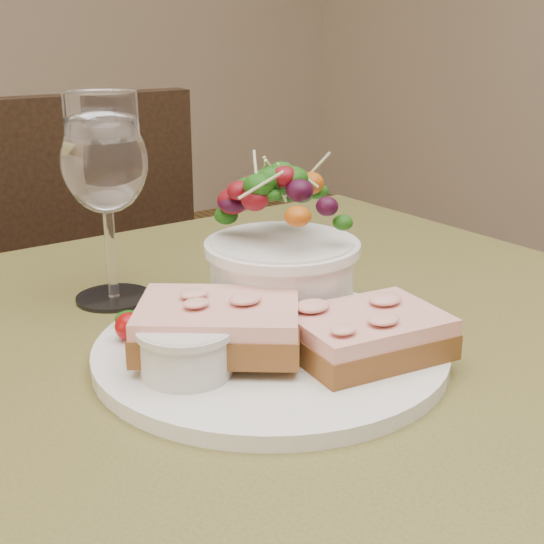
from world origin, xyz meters
TOP-DOWN VIEW (x-y plane):
  - cafe_table at (0.00, 0.00)m, footprint 0.80×0.80m
  - chair_far at (0.03, 0.74)m, footprint 0.45×0.45m
  - dinner_plate at (-0.01, 0.01)m, footprint 0.27×0.27m
  - sandwich_front at (0.04, -0.05)m, footprint 0.12×0.10m
  - sandwich_back at (-0.05, 0.01)m, footprint 0.15×0.14m
  - ramekin at (-0.08, -0.00)m, footprint 0.06×0.06m
  - salad_bowl at (0.04, 0.06)m, footprint 0.12×0.12m
  - garnish at (-0.08, 0.08)m, footprint 0.05×0.04m
  - wine_glass at (-0.05, 0.19)m, footprint 0.08×0.08m

SIDE VIEW (x-z plane):
  - chair_far at x=0.03m, z-range -0.16..0.74m
  - cafe_table at x=0.00m, z-range 0.27..1.02m
  - dinner_plate at x=-0.01m, z-range 0.75..0.76m
  - garnish at x=-0.08m, z-range 0.76..0.78m
  - sandwich_front at x=0.04m, z-range 0.76..0.79m
  - ramekin at x=-0.08m, z-range 0.76..0.80m
  - sandwich_back at x=-0.05m, z-range 0.77..0.80m
  - salad_bowl at x=0.04m, z-range 0.76..0.88m
  - wine_glass at x=-0.05m, z-range 0.79..0.96m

